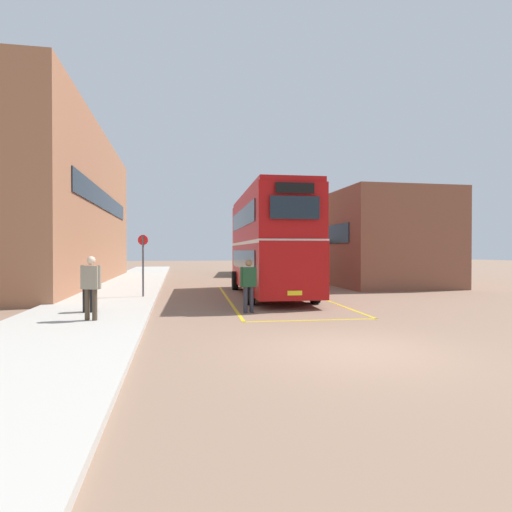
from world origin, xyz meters
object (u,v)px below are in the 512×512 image
litter_bin (89,297)px  single_deck_bus (252,256)px  bus_stop_sign (143,259)px  double_decker_bus (269,242)px  pedestrian_waiting_near (91,283)px  pedestrian_boarding (249,281)px

litter_bin → single_deck_bus: bearing=68.0°
single_deck_bus → litter_bin: single_deck_bus is taller
litter_bin → bus_stop_sign: 4.75m
double_decker_bus → pedestrian_waiting_near: double_decker_bus is taller
litter_bin → bus_stop_sign: bus_stop_sign is taller
litter_bin → double_decker_bus: bearing=35.7°
pedestrian_waiting_near → litter_bin: bearing=102.1°
single_deck_bus → pedestrian_boarding: single_deck_bus is taller
litter_bin → pedestrian_boarding: bearing=-2.5°
double_decker_bus → pedestrian_boarding: 5.77m
double_decker_bus → litter_bin: double_decker_bus is taller
double_decker_bus → litter_bin: size_ratio=10.69×
single_deck_bus → pedestrian_boarding: (-4.33, -23.69, -0.58)m
double_decker_bus → bus_stop_sign: size_ratio=3.94×
double_decker_bus → single_deck_bus: double_decker_bus is taller
double_decker_bus → litter_bin: bearing=-144.3°
litter_bin → bus_stop_sign: bearing=73.2°
pedestrian_waiting_near → litter_bin: pedestrian_waiting_near is taller
pedestrian_boarding → pedestrian_waiting_near: bearing=-162.4°
pedestrian_boarding → double_decker_bus: bearing=70.5°
bus_stop_sign → pedestrian_waiting_near: bearing=-98.9°
single_deck_bus → pedestrian_boarding: bearing=-100.4°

